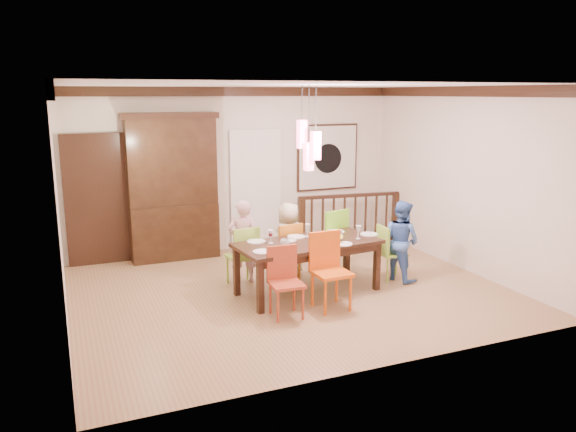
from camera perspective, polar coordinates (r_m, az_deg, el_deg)
name	(u,v)px	position (r m, az deg, el deg)	size (l,w,h in m)	color
floor	(290,291)	(8.18, 0.21, -7.59)	(6.00, 6.00, 0.00)	#9B6C4B
ceiling	(290,85)	(7.69, 0.23, 13.17)	(6.00, 6.00, 0.00)	white
wall_back	(236,170)	(10.13, -5.26, 4.70)	(6.00, 6.00, 0.00)	beige
wall_left	(58,209)	(7.22, -22.32, 0.70)	(5.00, 5.00, 0.00)	beige
wall_right	(464,179)	(9.37, 17.44, 3.56)	(5.00, 5.00, 0.00)	beige
crown_molding	(290,91)	(7.69, 0.23, 12.57)	(6.00, 5.00, 0.16)	black
panel_door	(98,202)	(9.72, -18.76, 1.38)	(1.04, 0.07, 2.24)	black
white_doorway	(256,191)	(10.27, -3.30, 2.58)	(0.97, 0.05, 2.22)	silver
painting	(327,157)	(10.74, 4.03, 5.97)	(1.25, 0.06, 1.25)	black
pendant_cluster	(309,145)	(7.67, 2.11, 7.22)	(0.27, 0.21, 1.14)	#F2486E
dining_table	(308,248)	(7.93, 2.03, -3.23)	(2.12, 1.14, 0.75)	black
chair_far_left	(242,251)	(8.31, -4.72, -3.59)	(0.45, 0.45, 0.90)	#8DC13D
chair_far_mid	(285,247)	(8.55, -0.33, -3.13)	(0.45, 0.45, 0.89)	#C56D19
chair_far_right	(328,236)	(8.87, 4.05, -2.02)	(0.57, 0.57, 1.04)	#70C523
chair_near_left	(286,278)	(7.11, -0.17, -6.35)	(0.43, 0.43, 0.89)	#A43B20
chair_near_mid	(332,267)	(7.38, 4.46, -5.16)	(0.47, 0.47, 1.01)	#DC570F
chair_end_right	(393,249)	(8.69, 10.57, -3.27)	(0.41, 0.41, 0.84)	#8CBC38
china_hutch	(173,187)	(9.68, -11.65, 2.91)	(1.57, 0.46, 2.48)	black
balustrade	(350,218)	(10.58, 6.29, -0.22)	(2.03, 0.32, 0.96)	black
person_far_left	(243,242)	(8.40, -4.63, -2.60)	(0.46, 0.30, 1.26)	beige
person_far_mid	(289,239)	(8.69, 0.09, -2.40)	(0.56, 0.37, 1.16)	#C1B792
person_end_right	(401,241)	(8.66, 11.43, -2.46)	(0.60, 0.47, 1.23)	#406BB3
serving_bowl	(331,239)	(7.92, 4.42, -2.31)	(0.33, 0.33, 0.08)	gold
small_bowl	(290,242)	(7.77, 0.24, -2.66)	(0.18, 0.18, 0.06)	white
cup_left	(285,243)	(7.63, -0.31, -2.77)	(0.13, 0.13, 0.10)	silver
cup_right	(339,233)	(8.19, 5.19, -1.77)	(0.11, 0.11, 0.10)	silver
plate_far_left	(256,242)	(7.89, -3.24, -2.61)	(0.26, 0.26, 0.01)	white
plate_far_mid	(296,237)	(8.14, 0.83, -2.11)	(0.26, 0.26, 0.01)	white
plate_far_right	(336,232)	(8.47, 4.90, -1.59)	(0.26, 0.26, 0.01)	white
plate_near_left	(263,252)	(7.39, -2.58, -3.64)	(0.26, 0.26, 0.01)	white
plate_near_mid	(343,244)	(7.79, 5.60, -2.84)	(0.26, 0.26, 0.01)	white
plate_end_right	(369,234)	(8.36, 8.23, -1.85)	(0.26, 0.26, 0.01)	white
wine_glass_a	(271,237)	(7.79, -1.77, -2.11)	(0.08, 0.08, 0.19)	#590C19
wine_glass_b	(308,230)	(8.15, 2.00, -1.46)	(0.08, 0.08, 0.19)	silver
wine_glass_c	(312,240)	(7.63, 2.46, -2.44)	(0.08, 0.08, 0.19)	#590C19
wine_glass_d	(358,232)	(8.10, 7.15, -1.65)	(0.08, 0.08, 0.19)	silver
napkin	(316,249)	(7.52, 2.85, -3.36)	(0.18, 0.14, 0.01)	#D83359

